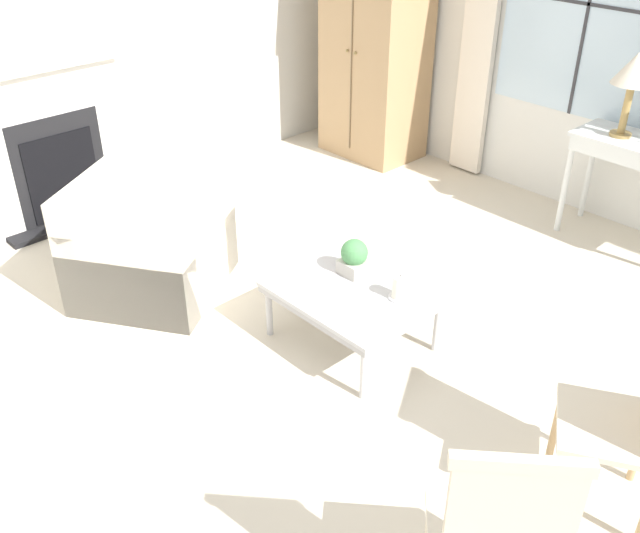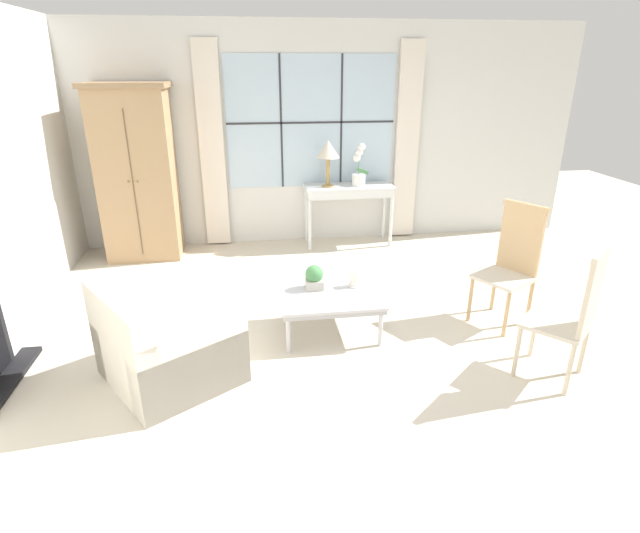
{
  "view_description": "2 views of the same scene",
  "coord_description": "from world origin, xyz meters",
  "px_view_note": "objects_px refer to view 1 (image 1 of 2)",
  "views": [
    {
      "loc": [
        2.22,
        -2.15,
        2.64
      ],
      "look_at": [
        -0.12,
        0.04,
        0.69
      ],
      "focal_mm": 40.0,
      "sensor_mm": 36.0,
      "label": 1
    },
    {
      "loc": [
        -0.82,
        -3.62,
        2.27
      ],
      "look_at": [
        -0.25,
        0.44,
        0.61
      ],
      "focal_mm": 28.0,
      "sensor_mm": 36.0,
      "label": 2
    }
  ],
  "objects_px": {
    "armoire": "(376,42)",
    "pillar_candle": "(400,288)",
    "potted_plant_small": "(354,257)",
    "fireplace": "(49,134)",
    "table_lamp": "(635,72)",
    "coffee_table": "(352,295)",
    "armchair_upholstered": "(148,252)"
  },
  "relations": [
    {
      "from": "armoire",
      "to": "armchair_upholstered",
      "type": "distance_m",
      "value": 3.02
    },
    {
      "from": "armoire",
      "to": "potted_plant_small",
      "type": "relative_size",
      "value": 9.33
    },
    {
      "from": "armoire",
      "to": "potted_plant_small",
      "type": "xyz_separation_m",
      "value": [
        1.88,
        -2.16,
        -0.56
      ]
    },
    {
      "from": "fireplace",
      "to": "coffee_table",
      "type": "height_order",
      "value": "fireplace"
    },
    {
      "from": "table_lamp",
      "to": "armchair_upholstered",
      "type": "xyz_separation_m",
      "value": [
        -1.69,
        -2.9,
        -0.98
      ]
    },
    {
      "from": "fireplace",
      "to": "armoire",
      "type": "height_order",
      "value": "armoire"
    },
    {
      "from": "potted_plant_small",
      "to": "pillar_candle",
      "type": "distance_m",
      "value": 0.37
    },
    {
      "from": "armoire",
      "to": "potted_plant_small",
      "type": "height_order",
      "value": "armoire"
    },
    {
      "from": "armoire",
      "to": "pillar_candle",
      "type": "bearing_deg",
      "value": -44.04
    },
    {
      "from": "fireplace",
      "to": "pillar_candle",
      "type": "height_order",
      "value": "fireplace"
    },
    {
      "from": "fireplace",
      "to": "armoire",
      "type": "distance_m",
      "value": 2.92
    },
    {
      "from": "table_lamp",
      "to": "pillar_candle",
      "type": "bearing_deg",
      "value": -92.49
    },
    {
      "from": "table_lamp",
      "to": "fireplace",
      "type": "bearing_deg",
      "value": -137.19
    },
    {
      "from": "fireplace",
      "to": "coffee_table",
      "type": "distance_m",
      "value": 2.8
    },
    {
      "from": "coffee_table",
      "to": "pillar_candle",
      "type": "xyz_separation_m",
      "value": [
        0.25,
        0.12,
        0.11
      ]
    },
    {
      "from": "coffee_table",
      "to": "potted_plant_small",
      "type": "bearing_deg",
      "value": 132.44
    },
    {
      "from": "potted_plant_small",
      "to": "pillar_candle",
      "type": "xyz_separation_m",
      "value": [
        0.37,
        -0.01,
        -0.04
      ]
    },
    {
      "from": "table_lamp",
      "to": "armchair_upholstered",
      "type": "distance_m",
      "value": 3.5
    },
    {
      "from": "armoire",
      "to": "pillar_candle",
      "type": "relative_size",
      "value": 13.23
    },
    {
      "from": "fireplace",
      "to": "potted_plant_small",
      "type": "xyz_separation_m",
      "value": [
        2.62,
        0.64,
        -0.21
      ]
    },
    {
      "from": "armchair_upholstered",
      "to": "pillar_candle",
      "type": "distance_m",
      "value": 1.74
    },
    {
      "from": "potted_plant_small",
      "to": "armoire",
      "type": "bearing_deg",
      "value": 130.94
    },
    {
      "from": "fireplace",
      "to": "potted_plant_small",
      "type": "distance_m",
      "value": 2.7
    },
    {
      "from": "armchair_upholstered",
      "to": "pillar_candle",
      "type": "xyz_separation_m",
      "value": [
        1.6,
        0.68,
        0.17
      ]
    },
    {
      "from": "table_lamp",
      "to": "potted_plant_small",
      "type": "distance_m",
      "value": 2.39
    },
    {
      "from": "armoire",
      "to": "coffee_table",
      "type": "xyz_separation_m",
      "value": [
        2.0,
        -2.29,
        -0.71
      ]
    },
    {
      "from": "potted_plant_small",
      "to": "pillar_candle",
      "type": "height_order",
      "value": "potted_plant_small"
    },
    {
      "from": "armoire",
      "to": "table_lamp",
      "type": "relative_size",
      "value": 3.54
    },
    {
      "from": "potted_plant_small",
      "to": "fireplace",
      "type": "bearing_deg",
      "value": -166.33
    },
    {
      "from": "armchair_upholstered",
      "to": "table_lamp",
      "type": "bearing_deg",
      "value": 59.75
    },
    {
      "from": "table_lamp",
      "to": "coffee_table",
      "type": "xyz_separation_m",
      "value": [
        -0.35,
        -2.35,
        -0.92
      ]
    },
    {
      "from": "fireplace",
      "to": "armoire",
      "type": "bearing_deg",
      "value": 75.21
    }
  ]
}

